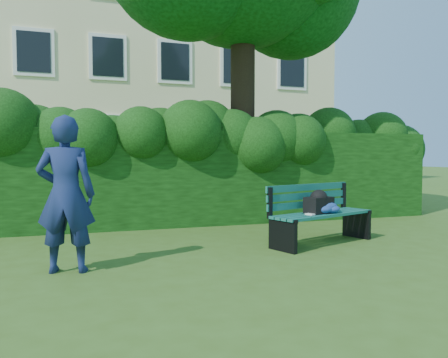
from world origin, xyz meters
name	(u,v)px	position (x,y,z in m)	size (l,w,h in m)	color
ground	(237,244)	(0.00, 0.00, 0.00)	(80.00, 80.00, 0.00)	#38561A
apartment_building	(130,51)	(0.00, 13.99, 6.00)	(16.00, 8.08, 12.00)	beige
hedge	(198,177)	(0.00, 2.20, 0.90)	(10.00, 1.00, 1.80)	black
park_bench	(320,211)	(1.22, -0.33, 0.50)	(1.86, 1.11, 0.89)	#105144
man_reading	(66,194)	(-2.37, -0.85, 0.89)	(0.65, 0.42, 1.77)	navy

